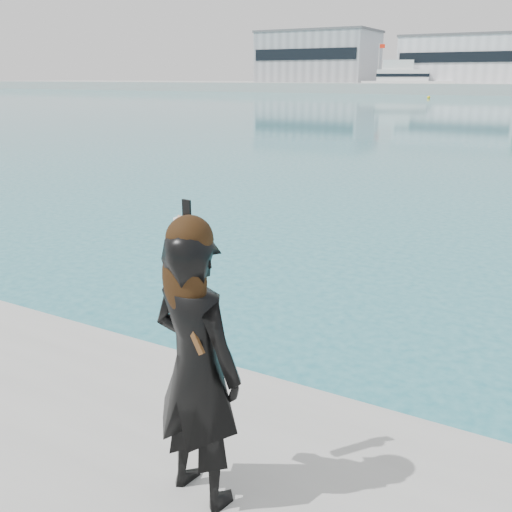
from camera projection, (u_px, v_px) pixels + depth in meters
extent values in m
cube|color=gray|center=(318.00, 58.00, 134.28)|extent=(26.00, 16.00, 11.00)
cube|color=black|center=(304.00, 54.00, 127.40)|extent=(24.70, 0.20, 2.42)
cube|color=#59595B|center=(319.00, 32.00, 132.55)|extent=(26.52, 16.32, 0.50)
cube|color=silver|center=(463.00, 60.00, 119.06)|extent=(24.00, 15.00, 9.00)
cube|color=black|center=(456.00, 57.00, 112.62)|extent=(22.80, 0.20, 1.98)
cube|color=#59595B|center=(466.00, 36.00, 117.63)|extent=(24.48, 15.30, 0.50)
cylinder|color=silver|center=(378.00, 63.00, 120.93)|extent=(0.16, 0.16, 8.00)
cube|color=red|center=(382.00, 46.00, 119.63)|extent=(1.20, 0.04, 0.80)
cube|color=white|center=(406.00, 87.00, 115.83)|extent=(18.87, 10.61, 2.43)
cube|color=white|center=(402.00, 75.00, 115.32)|extent=(10.95, 7.26, 2.23)
cube|color=white|center=(398.00, 65.00, 114.89)|extent=(6.85, 5.20, 1.82)
cube|color=black|center=(402.00, 75.00, 115.32)|extent=(11.17, 7.42, 0.61)
cylinder|color=silver|center=(398.00, 55.00, 114.31)|extent=(0.16, 0.16, 2.02)
sphere|color=yellow|center=(429.00, 98.00, 89.69)|extent=(0.50, 0.50, 0.50)
imported|color=black|center=(197.00, 370.00, 3.31)|extent=(0.68, 0.50, 1.70)
sphere|color=black|center=(189.00, 239.00, 3.06)|extent=(0.26, 0.26, 0.26)
ellipsoid|color=black|center=(184.00, 279.00, 3.09)|extent=(0.28, 0.15, 0.45)
cylinder|color=tan|center=(178.00, 247.00, 3.31)|extent=(0.11, 0.21, 0.37)
cylinder|color=white|center=(182.00, 221.00, 3.30)|extent=(0.10, 0.10, 0.03)
cube|color=black|center=(187.00, 210.00, 3.31)|extent=(0.06, 0.02, 0.12)
cube|color=#4C2D14|center=(188.00, 322.00, 3.13)|extent=(0.24, 0.06, 0.35)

